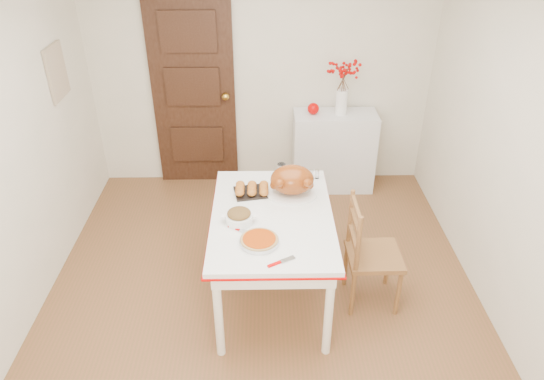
{
  "coord_description": "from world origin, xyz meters",
  "views": [
    {
      "loc": [
        0.02,
        -2.95,
        2.84
      ],
      "look_at": [
        0.08,
        0.11,
        0.97
      ],
      "focal_mm": 32.85,
      "sensor_mm": 36.0,
      "label": 1
    }
  ],
  "objects_px": {
    "turkey_platter": "(292,181)",
    "pumpkin_pie": "(259,240)",
    "chair_oak": "(374,253)",
    "sideboard": "(333,151)",
    "kitchen_table": "(272,257)"
  },
  "relations": [
    {
      "from": "turkey_platter",
      "to": "pumpkin_pie",
      "type": "xyz_separation_m",
      "value": [
        -0.25,
        -0.61,
        -0.1
      ]
    },
    {
      "from": "sideboard",
      "to": "kitchen_table",
      "type": "distance_m",
      "value": 1.85
    },
    {
      "from": "chair_oak",
      "to": "turkey_platter",
      "type": "height_order",
      "value": "turkey_platter"
    },
    {
      "from": "sideboard",
      "to": "turkey_platter",
      "type": "height_order",
      "value": "turkey_platter"
    },
    {
      "from": "pumpkin_pie",
      "to": "sideboard",
      "type": "bearing_deg",
      "value": 69.34
    },
    {
      "from": "sideboard",
      "to": "chair_oak",
      "type": "xyz_separation_m",
      "value": [
        0.09,
        -1.77,
        0.03
      ]
    },
    {
      "from": "turkey_platter",
      "to": "pumpkin_pie",
      "type": "relative_size",
      "value": 1.47
    },
    {
      "from": "sideboard",
      "to": "pumpkin_pie",
      "type": "bearing_deg",
      "value": -110.66
    },
    {
      "from": "chair_oak",
      "to": "pumpkin_pie",
      "type": "xyz_separation_m",
      "value": [
        -0.87,
        -0.29,
        0.36
      ]
    },
    {
      "from": "chair_oak",
      "to": "kitchen_table",
      "type": "bearing_deg",
      "value": 86.08
    },
    {
      "from": "kitchen_table",
      "to": "sideboard",
      "type": "bearing_deg",
      "value": 68.29
    },
    {
      "from": "kitchen_table",
      "to": "chair_oak",
      "type": "relative_size",
      "value": 1.44
    },
    {
      "from": "sideboard",
      "to": "pumpkin_pie",
      "type": "xyz_separation_m",
      "value": [
        -0.78,
        -2.06,
        0.39
      ]
    },
    {
      "from": "turkey_platter",
      "to": "chair_oak",
      "type": "bearing_deg",
      "value": -29.71
    },
    {
      "from": "chair_oak",
      "to": "turkey_platter",
      "type": "bearing_deg",
      "value": 62.78
    }
  ]
}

